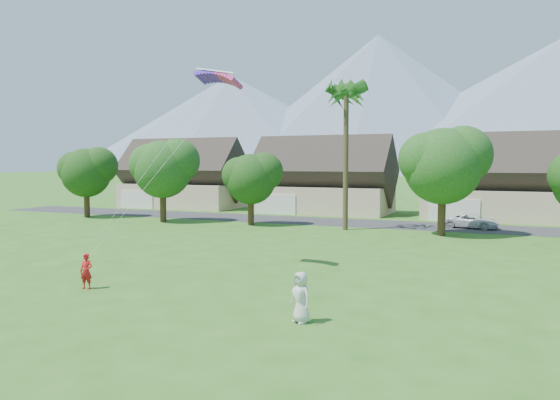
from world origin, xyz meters
The scene contains 10 objects.
ground centered at (0.00, 0.00, 0.00)m, with size 500.00×500.00×0.00m, color #2D6019.
street centered at (0.00, 34.00, 0.01)m, with size 90.00×7.00×0.01m, color #2D2D30.
kite_flyer centered at (-6.52, 2.84, 0.81)m, with size 0.59×0.39×1.63m, color red.
watcher centered at (4.37, 1.87, 0.93)m, with size 0.91×0.59×1.86m, color silver.
parked_car centered at (7.85, 34.00, 0.62)m, with size 2.07×4.50×1.25m, color silver.
mountain_ridge centered at (10.40, 260.00, 29.07)m, with size 540.00×240.00×70.00m.
houses_row centered at (0.49, 42.99, 3.44)m, with size 72.75×8.19×8.86m.
tree_row centered at (-1.14, 27.92, 4.89)m, with size 62.27×6.67×8.45m.
fan_palm centered at (-2.00, 28.50, 11.80)m, with size 3.00×3.00×13.80m.
parafoil_kite centered at (-3.22, 9.36, 10.31)m, with size 2.75×1.18×0.50m.
Camera 1 is at (11.42, -16.14, 5.79)m, focal length 35.00 mm.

